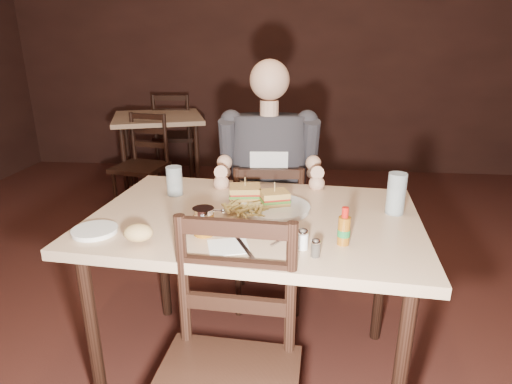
# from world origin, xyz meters

# --- Properties ---
(room_shell) EXTENTS (7.00, 7.00, 7.00)m
(room_shell) POSITION_xyz_m (0.00, 0.00, 1.40)
(room_shell) COLOR black
(room_shell) RESTS_ON ground
(main_table) EXTENTS (1.35, 0.96, 0.77)m
(main_table) POSITION_xyz_m (0.07, 0.16, 0.70)
(main_table) COLOR tan
(main_table) RESTS_ON ground
(bg_table) EXTENTS (1.02, 1.02, 0.77)m
(bg_table) POSITION_xyz_m (-1.10, 2.50, 0.68)
(bg_table) COLOR tan
(bg_table) RESTS_ON ground
(chair_far) EXTENTS (0.42, 0.46, 0.85)m
(chair_far) POSITION_xyz_m (0.08, 0.74, 0.42)
(chair_far) COLOR black
(chair_far) RESTS_ON ground
(bg_chair_far) EXTENTS (0.47, 0.51, 0.92)m
(bg_chair_far) POSITION_xyz_m (-1.10, 3.05, 0.46)
(bg_chair_far) COLOR black
(bg_chair_far) RESTS_ON ground
(bg_chair_near) EXTENTS (0.47, 0.50, 0.85)m
(bg_chair_near) POSITION_xyz_m (-1.10, 1.95, 0.43)
(bg_chair_near) COLOR black
(bg_chair_near) RESTS_ON ground
(diner) EXTENTS (0.56, 0.45, 0.91)m
(diner) POSITION_xyz_m (0.08, 0.70, 0.89)
(diner) COLOR #27272B
(diner) RESTS_ON chair_far
(dinner_plate) EXTENTS (0.30, 0.30, 0.02)m
(dinner_plate) POSITION_xyz_m (0.15, 0.21, 0.78)
(dinner_plate) COLOR white
(dinner_plate) RESTS_ON main_table
(sandwich_left) EXTENTS (0.14, 0.12, 0.11)m
(sandwich_left) POSITION_xyz_m (0.01, 0.29, 0.84)
(sandwich_left) COLOR tan
(sandwich_left) RESTS_ON dinner_plate
(sandwich_right) EXTENTS (0.14, 0.12, 0.10)m
(sandwich_right) POSITION_xyz_m (0.14, 0.23, 0.83)
(sandwich_right) COLOR tan
(sandwich_right) RESTS_ON dinner_plate
(fries_pile) EXTENTS (0.24, 0.18, 0.04)m
(fries_pile) POSITION_xyz_m (0.03, 0.14, 0.80)
(fries_pile) COLOR #D4BB67
(fries_pile) RESTS_ON dinner_plate
(ketchup_dollop) EXTENTS (0.05, 0.05, 0.01)m
(ketchup_dollop) POSITION_xyz_m (0.15, 0.24, 0.79)
(ketchup_dollop) COLOR maroon
(ketchup_dollop) RESTS_ON dinner_plate
(glass_left) EXTENTS (0.08, 0.08, 0.13)m
(glass_left) POSITION_xyz_m (-0.31, 0.36, 0.84)
(glass_left) COLOR silver
(glass_left) RESTS_ON main_table
(glass_right) EXTENTS (0.08, 0.08, 0.17)m
(glass_right) POSITION_xyz_m (0.63, 0.23, 0.85)
(glass_right) COLOR silver
(glass_right) RESTS_ON main_table
(hot_sauce) EXTENTS (0.04, 0.04, 0.13)m
(hot_sauce) POSITION_xyz_m (0.40, -0.07, 0.84)
(hot_sauce) COLOR #874C0F
(hot_sauce) RESTS_ON main_table
(salt_shaker) EXTENTS (0.04, 0.04, 0.07)m
(salt_shaker) POSITION_xyz_m (0.26, -0.12, 0.80)
(salt_shaker) COLOR white
(salt_shaker) RESTS_ON main_table
(pepper_shaker) EXTENTS (0.03, 0.03, 0.06)m
(pepper_shaker) POSITION_xyz_m (0.30, -0.17, 0.80)
(pepper_shaker) COLOR #38332D
(pepper_shaker) RESTS_ON main_table
(syrup_dispenser) EXTENTS (0.08, 0.08, 0.10)m
(syrup_dispenser) POSITION_xyz_m (-0.09, -0.04, 0.82)
(syrup_dispenser) COLOR #874C0F
(syrup_dispenser) RESTS_ON main_table
(napkin) EXTENTS (0.16, 0.16, 0.00)m
(napkin) POSITION_xyz_m (0.01, -0.13, 0.77)
(napkin) COLOR white
(napkin) RESTS_ON main_table
(knife) EXTENTS (0.11, 0.21, 0.01)m
(knife) POSITION_xyz_m (0.08, -0.17, 0.78)
(knife) COLOR silver
(knife) RESTS_ON napkin
(fork) EXTENTS (0.09, 0.12, 0.00)m
(fork) POSITION_xyz_m (0.19, -0.06, 0.77)
(fork) COLOR silver
(fork) RESTS_ON napkin
(side_plate) EXTENTS (0.17, 0.17, 0.01)m
(side_plate) POSITION_xyz_m (-0.49, -0.07, 0.78)
(side_plate) COLOR white
(side_plate) RESTS_ON main_table
(bread_roll) EXTENTS (0.11, 0.09, 0.06)m
(bread_roll) POSITION_xyz_m (-0.30, -0.14, 0.81)
(bread_roll) COLOR tan
(bread_roll) RESTS_ON side_plate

